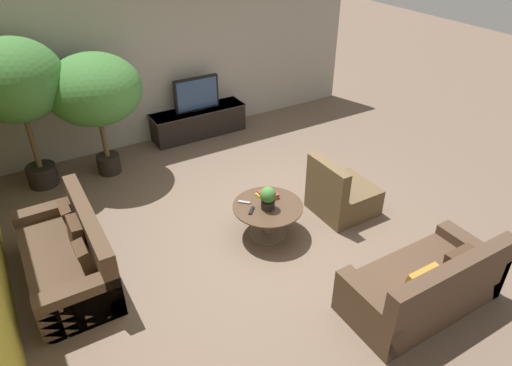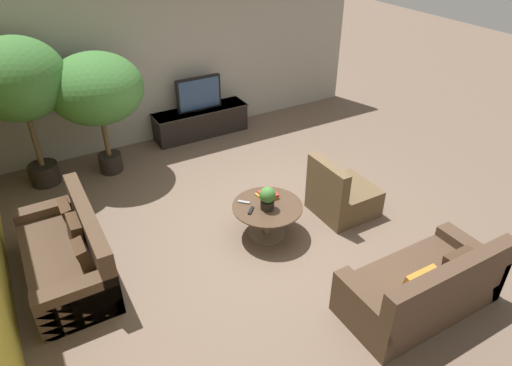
% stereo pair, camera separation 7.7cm
% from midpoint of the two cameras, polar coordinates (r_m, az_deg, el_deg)
% --- Properties ---
extents(ground_plane, '(24.00, 24.00, 0.00)m').
position_cam_midpoint_polar(ground_plane, '(6.35, 1.72, -4.81)').
color(ground_plane, brown).
extents(back_wall_stone, '(7.40, 0.12, 3.00)m').
position_cam_midpoint_polar(back_wall_stone, '(8.34, -10.25, 15.66)').
color(back_wall_stone, '#A39E93').
rests_on(back_wall_stone, ground).
extents(media_console, '(1.76, 0.50, 0.51)m').
position_cam_midpoint_polar(media_console, '(8.60, -6.67, 7.66)').
color(media_console, black).
rests_on(media_console, ground).
extents(television, '(0.83, 0.13, 0.60)m').
position_cam_midpoint_polar(television, '(8.39, -6.90, 11.01)').
color(television, black).
rests_on(television, media_console).
extents(coffee_table, '(0.91, 0.91, 0.45)m').
position_cam_midpoint_polar(coffee_table, '(5.94, 1.80, -3.96)').
color(coffee_table, '#756656').
rests_on(coffee_table, ground).
extents(couch_by_wall, '(0.84, 1.81, 0.84)m').
position_cam_midpoint_polar(couch_by_wall, '(5.77, -22.01, -8.39)').
color(couch_by_wall, '#4C3828').
rests_on(couch_by_wall, ground).
extents(couch_near_entry, '(1.73, 0.84, 0.84)m').
position_cam_midpoint_polar(couch_near_entry, '(5.31, 20.51, -12.19)').
color(couch_near_entry, '#4C3828').
rests_on(couch_near_entry, ground).
extents(armchair_wicker, '(0.80, 0.76, 0.86)m').
position_cam_midpoint_polar(armchair_wicker, '(6.48, 10.95, -1.63)').
color(armchair_wicker, brown).
rests_on(armchair_wicker, ground).
extents(potted_palm_tall, '(1.34, 1.34, 2.26)m').
position_cam_midpoint_polar(potted_palm_tall, '(7.22, -27.33, 11.13)').
color(potted_palm_tall, black).
rests_on(potted_palm_tall, ground).
extents(potted_palm_corner, '(1.39, 1.39, 1.94)m').
position_cam_midpoint_polar(potted_palm_corner, '(7.26, -19.03, 10.93)').
color(potted_palm_corner, black).
rests_on(potted_palm_corner, ground).
extents(potted_plant_tabletop, '(0.21, 0.21, 0.31)m').
position_cam_midpoint_polar(potted_plant_tabletop, '(5.72, 1.83, -1.86)').
color(potted_plant_tabletop, black).
rests_on(potted_plant_tabletop, coffee_table).
extents(book_stack, '(0.24, 0.27, 0.06)m').
position_cam_midpoint_polar(book_stack, '(6.01, 1.80, -1.49)').
color(book_stack, gold).
rests_on(book_stack, coffee_table).
extents(remote_black, '(0.14, 0.14, 0.02)m').
position_cam_midpoint_polar(remote_black, '(5.76, -0.25, -3.46)').
color(remote_black, black).
rests_on(remote_black, coffee_table).
extents(remote_silver, '(0.14, 0.14, 0.02)m').
position_cam_midpoint_polar(remote_silver, '(5.91, -1.16, -2.41)').
color(remote_silver, gray).
rests_on(remote_silver, coffee_table).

